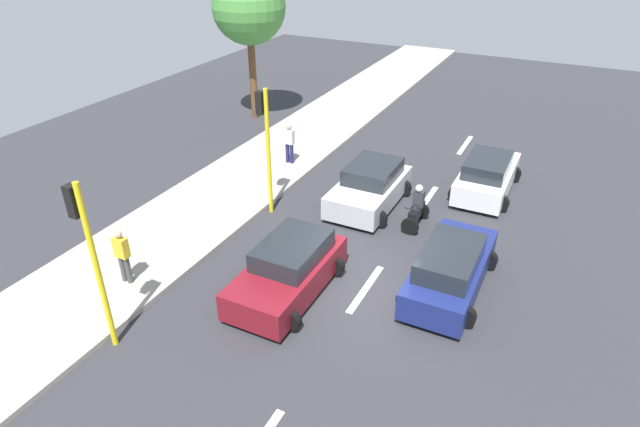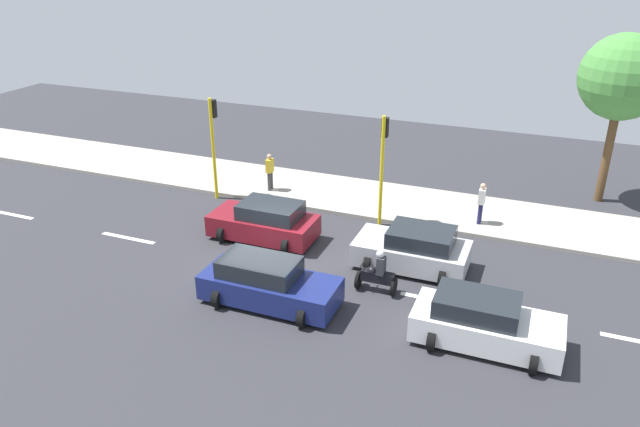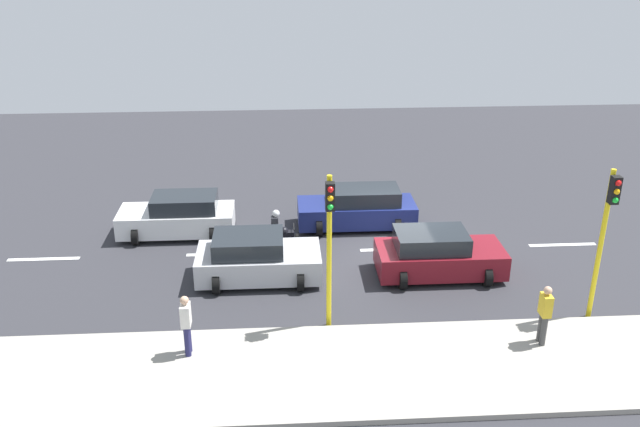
% 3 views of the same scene
% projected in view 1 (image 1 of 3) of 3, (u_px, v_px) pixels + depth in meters
% --- Properties ---
extents(ground_plane, '(40.00, 60.00, 0.10)m').
position_uv_depth(ground_plane, '(366.00, 290.00, 15.36)').
color(ground_plane, '#2D2D33').
extents(sidewalk, '(4.00, 60.00, 0.15)m').
position_uv_depth(sidewalk, '(173.00, 230.00, 18.02)').
color(sidewalk, '#9E998E').
rests_on(sidewalk, ground).
extents(lane_stripe_far_north, '(0.20, 2.40, 0.01)m').
position_uv_depth(lane_stripe_far_north, '(465.00, 145.00, 24.65)').
color(lane_stripe_far_north, white).
rests_on(lane_stripe_far_north, ground).
extents(lane_stripe_north, '(0.20, 2.40, 0.01)m').
position_uv_depth(lane_stripe_north, '(427.00, 200.00, 19.99)').
color(lane_stripe_north, white).
rests_on(lane_stripe_north, ground).
extents(lane_stripe_mid, '(0.20, 2.40, 0.01)m').
position_uv_depth(lane_stripe_mid, '(366.00, 289.00, 15.33)').
color(lane_stripe_mid, white).
rests_on(lane_stripe_mid, ground).
extents(car_maroon, '(2.26, 4.04, 1.52)m').
position_uv_depth(car_maroon, '(288.00, 270.00, 14.92)').
color(car_maroon, maroon).
rests_on(car_maroon, ground).
extents(car_dark_blue, '(2.14, 4.35, 1.52)m').
position_uv_depth(car_dark_blue, '(450.00, 269.00, 14.97)').
color(car_dark_blue, navy).
rests_on(car_dark_blue, ground).
extents(car_white, '(2.18, 4.12, 1.52)m').
position_uv_depth(car_white, '(487.00, 175.00, 20.22)').
color(car_white, white).
rests_on(car_white, ground).
extents(car_silver, '(2.36, 3.90, 1.52)m').
position_uv_depth(car_silver, '(370.00, 187.00, 19.37)').
color(car_silver, '#B7B7BC').
rests_on(car_silver, ground).
extents(motorcycle, '(0.60, 1.30, 1.53)m').
position_uv_depth(motorcycle, '(417.00, 209.00, 18.08)').
color(motorcycle, black).
rests_on(motorcycle, ground).
extents(pedestrian_near_signal, '(0.40, 0.24, 1.69)m').
position_uv_depth(pedestrian_near_signal, '(289.00, 142.00, 22.17)').
color(pedestrian_near_signal, '#1E1E4C').
rests_on(pedestrian_near_signal, sidewalk).
extents(pedestrian_by_tree, '(0.40, 0.24, 1.69)m').
position_uv_depth(pedestrian_by_tree, '(123.00, 255.00, 14.96)').
color(pedestrian_by_tree, '#3F3F3F').
rests_on(pedestrian_by_tree, sidewalk).
extents(traffic_light_corner, '(0.49, 0.24, 4.50)m').
position_uv_depth(traffic_light_corner, '(88.00, 244.00, 11.99)').
color(traffic_light_corner, yellow).
rests_on(traffic_light_corner, ground).
extents(traffic_light_midblock, '(0.49, 0.24, 4.50)m').
position_uv_depth(traffic_light_midblock, '(265.00, 134.00, 17.84)').
color(traffic_light_midblock, yellow).
rests_on(traffic_light_midblock, ground).
extents(street_tree_north, '(3.52, 3.52, 7.19)m').
position_uv_depth(street_tree_north, '(249.00, 8.00, 25.32)').
color(street_tree_north, brown).
rests_on(street_tree_north, ground).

